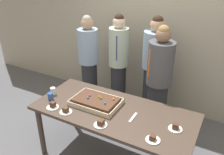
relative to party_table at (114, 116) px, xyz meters
The scene contains 15 objects.
interior_back_panel 1.79m from the party_table, 90.00° to the left, with size 8.00×0.12×3.00m, color #B2A893.
party_table is the anchor object (origin of this frame).
sheet_cake 0.29m from the party_table, behind, with size 0.60×0.40×0.10m.
plated_slice_near_left 0.34m from the party_table, 87.74° to the right, with size 0.15×0.15×0.07m.
plated_slice_near_right 0.58m from the party_table, 147.15° to the right, with size 0.15×0.15×0.07m.
plated_slice_far_left 0.66m from the party_table, 25.12° to the right, with size 0.15×0.15×0.06m.
plated_slice_far_right 0.75m from the party_table, ahead, with size 0.15×0.15×0.07m.
plated_slice_center_front 0.75m from the party_table, 156.18° to the right, with size 0.15×0.15×0.07m.
drink_cup_nearest 0.90m from the party_table, behind, with size 0.07×0.07×0.10m, color white.
drink_cup_middle 0.85m from the party_table, 168.00° to the right, with size 0.07×0.07×0.10m, color #2D5199.
cake_server_utensil 0.28m from the party_table, ahead, with size 0.03×0.20×0.01m, color silver.
person_serving_front 1.18m from the party_table, 114.22° to the left, with size 0.31×0.31×1.69m.
person_green_shirt_behind 1.16m from the party_table, 85.49° to the left, with size 0.37×0.37×1.71m.
person_striped_tie_right 0.82m from the party_table, 67.92° to the left, with size 0.35×0.35×1.69m.
person_far_right_suit 1.35m from the party_table, 136.03° to the left, with size 0.33×0.33×1.64m.
Camera 1 is at (1.11, -2.09, 2.40)m, focal length 38.02 mm.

